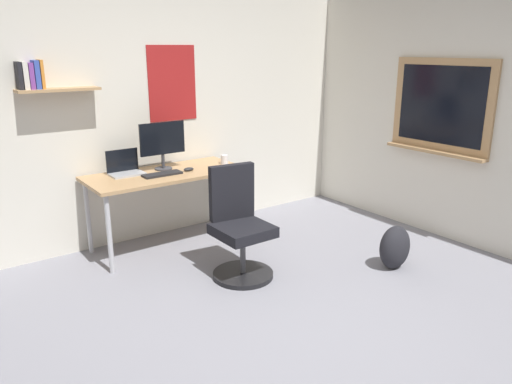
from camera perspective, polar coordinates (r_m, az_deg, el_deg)
The scene contains 10 objects.
ground_plane at distance 3.51m, azimuth 5.84°, elevation -16.43°, with size 5.20×5.20×0.00m, color gray.
wall_back at distance 5.06m, azimuth -12.82°, elevation 9.26°, with size 5.00×0.30×2.60m.
desk at distance 4.81m, azimuth -10.39°, elevation 1.44°, with size 1.50×0.67×0.75m.
office_chair at distance 4.20m, azimuth -1.95°, elevation -4.41°, with size 0.52×0.52×0.95m.
laptop at distance 4.79m, azimuth -14.91°, elevation 2.65°, with size 0.31×0.21×0.23m.
monitor_primary at distance 4.84m, azimuth -10.77°, elevation 5.68°, with size 0.46×0.17×0.46m.
keyboard at distance 4.68m, azimuth -10.80°, elevation 2.04°, with size 0.37×0.13×0.02m, color black.
computer_mouse at distance 4.80m, azimuth -7.80°, elevation 2.63°, with size 0.10×0.06×0.03m, color #262628.
coffee_mug at distance 5.06m, azimuth -3.68°, elevation 3.79°, with size 0.08×0.08×0.09m, color silver.
backpack at distance 4.56m, azimuth 15.77°, elevation -6.17°, with size 0.32×0.22×0.40m, color #232328.
Camera 1 is at (-2.01, -2.16, 1.90)m, focal length 34.56 mm.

